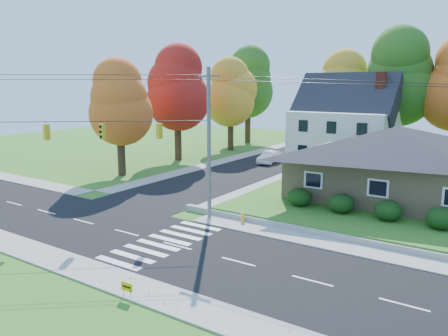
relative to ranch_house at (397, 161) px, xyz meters
The scene contains 18 objects.
ground 18.18m from the ranch_house, 116.57° to the right, with size 120.00×120.00×0.00m, color #3D7923.
road_main 18.18m from the ranch_house, 116.57° to the right, with size 90.00×8.00×0.02m, color black.
road_cross 19.15m from the ranch_house, 147.99° to the left, with size 8.00×44.00×0.02m, color black.
sidewalk_north 13.98m from the ranch_house, 126.03° to the right, with size 90.00×2.00×0.08m, color #9C9A90.
sidewalk_south 22.70m from the ranch_house, 110.85° to the right, with size 90.00×2.00×0.08m, color #9C9A90.
ranch_house is the anchor object (origin of this frame).
colonial_house 14.46m from the ranch_house, 123.55° to the left, with size 10.40×8.40×9.60m.
hedge_row 6.57m from the ranch_house, 94.61° to the right, with size 10.70×1.70×1.27m.
traffic_infrastructure 16.87m from the ranch_house, 119.09° to the right, with size 38.10×10.66×10.00m.
tree_lot_0 21.20m from the ranch_house, 119.05° to the left, with size 6.72×6.72×12.51m.
tree_lot_1 18.58m from the ranch_house, 103.24° to the left, with size 7.84×7.84×14.60m.
tree_west_0 25.61m from the ranch_house, behind, with size 6.16×6.16×11.47m.
tree_west_1 27.18m from the ranch_house, 167.01° to the left, with size 7.28×7.28×13.56m.
tree_west_2 30.03m from the ranch_house, 147.38° to the left, with size 6.72×6.72×12.51m.
tree_west_3 36.60m from the ranch_house, 138.37° to the left, with size 7.84×7.84×14.60m.
white_car 18.90m from the ranch_house, 147.74° to the left, with size 1.45×4.15×1.37m, color white.
fire_hydrant 12.93m from the ranch_house, 124.43° to the right, with size 0.40×0.31×0.70m.
yard_sign 22.83m from the ranch_house, 105.05° to the right, with size 0.60×0.07×0.74m.
Camera 1 is at (14.95, -17.85, 8.93)m, focal length 35.00 mm.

